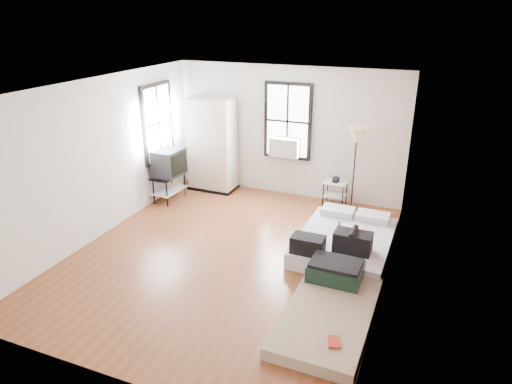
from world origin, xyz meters
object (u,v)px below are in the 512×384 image
at_px(tv_stand, 168,164).
at_px(wardrobe, 212,145).
at_px(mattress_main, 344,241).
at_px(side_table, 335,187).
at_px(floor_lamp, 357,139).
at_px(mattress_bare, 330,304).

bearing_deg(tv_stand, wardrobe, 62.82).
distance_m(mattress_main, wardrobe, 3.93).
relative_size(wardrobe, tv_stand, 1.83).
bearing_deg(wardrobe, side_table, 2.43).
height_order(side_table, floor_lamp, floor_lamp).
bearing_deg(floor_lamp, wardrobe, 180.00).
bearing_deg(floor_lamp, side_table, 169.19).
height_order(wardrobe, tv_stand, wardrobe).
relative_size(mattress_main, floor_lamp, 1.18).
xyz_separation_m(side_table, floor_lamp, (0.37, -0.07, 1.08)).
xyz_separation_m(mattress_bare, floor_lamp, (-0.40, 3.56, 1.36)).
distance_m(mattress_bare, tv_stand, 4.94).
relative_size(side_table, tv_stand, 0.55).
bearing_deg(side_table, floor_lamp, -10.81).
xyz_separation_m(wardrobe, floor_lamp, (3.18, 0.00, 0.46)).
xyz_separation_m(mattress_bare, side_table, (-0.77, 3.63, 0.28)).
bearing_deg(mattress_main, mattress_bare, -83.18).
height_order(mattress_main, floor_lamp, floor_lamp).
height_order(mattress_main, tv_stand, tv_stand).
bearing_deg(mattress_bare, side_table, 103.12).
distance_m(mattress_bare, side_table, 3.72).
bearing_deg(tv_stand, mattress_main, -8.70).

